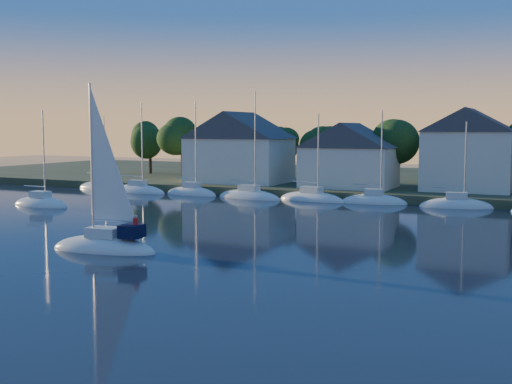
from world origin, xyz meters
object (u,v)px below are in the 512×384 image
Objects in this scene: clubhouse_east at (468,149)px; hero_sailboat at (105,243)px; clubhouse_west at (239,146)px; clubhouse_centre at (349,154)px; drifting_sailboat_left at (41,205)px.

clubhouse_east is 0.84× the size of hero_sailboat.
hero_sailboat is at bearing -74.64° from clubhouse_west.
clubhouse_centre is (16.00, -1.00, -0.80)m from clubhouse_west.
clubhouse_west is 1.09× the size of hero_sailboat.
hero_sailboat reaches higher than drifting_sailboat_left.
drifting_sailboat_left is (-22.60, 17.22, -0.45)m from hero_sailboat.
hero_sailboat reaches higher than clubhouse_west.
clubhouse_east is 48.53m from hero_sailboat.
clubhouse_east is (14.00, 2.00, 0.87)m from clubhouse_centre.
clubhouse_centre is at bearing -171.87° from clubhouse_east.
clubhouse_west is 30.02m from clubhouse_east.
clubhouse_centre is 0.92× the size of hero_sailboat.
clubhouse_west is 1.30× the size of clubhouse_east.
drifting_sailboat_left is (-40.59, -27.52, -5.90)m from clubhouse_east.
clubhouse_east reaches higher than clubhouse_centre.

